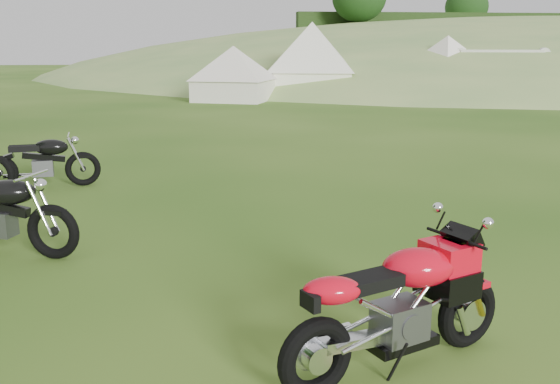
{
  "coord_description": "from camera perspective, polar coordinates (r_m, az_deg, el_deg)",
  "views": [
    {
      "loc": [
        -0.8,
        -5.71,
        2.16
      ],
      "look_at": [
        -0.06,
        0.4,
        0.68
      ],
      "focal_mm": 40.0,
      "sensor_mm": 36.0,
      "label": 1
    }
  ],
  "objects": [
    {
      "name": "tent_right",
      "position": [
        28.0,
        14.99,
        11.22
      ],
      "size": [
        3.86,
        3.86,
        2.52
      ],
      "primitive_type": null,
      "rotation": [
        0.0,
        0.0,
        0.43
      ],
      "color": "white",
      "rests_on": "ground"
    },
    {
      "name": "tent_mid",
      "position": [
        26.4,
        2.93,
        11.89
      ],
      "size": [
        3.9,
        3.9,
        2.84
      ],
      "primitive_type": null,
      "rotation": [
        0.0,
        0.0,
        -0.21
      ],
      "color": "white",
      "rests_on": "ground"
    },
    {
      "name": "vintage_moto_d",
      "position": [
        10.05,
        -21.0,
        2.74
      ],
      "size": [
        1.69,
        0.64,
        0.87
      ],
      "primitive_type": null,
      "rotation": [
        0.0,
        0.0,
        0.16
      ],
      "color": "black",
      "rests_on": "ground"
    },
    {
      "name": "caravan",
      "position": [
        28.6,
        19.32,
        10.36
      ],
      "size": [
        4.46,
        3.03,
        1.92
      ],
      "primitive_type": null,
      "rotation": [
        0.0,
        0.0,
        -0.32
      ],
      "color": "silver",
      "rests_on": "ground"
    },
    {
      "name": "hedgerow",
      "position": [
        52.05,
        21.88,
        10.18
      ],
      "size": [
        36.0,
        1.2,
        8.6
      ],
      "primitive_type": null,
      "color": "black",
      "rests_on": "ground"
    },
    {
      "name": "ground",
      "position": [
        6.15,
        1.0,
        -7.0
      ],
      "size": [
        120.0,
        120.0,
        0.0
      ],
      "primitive_type": "plane",
      "color": "#214B10",
      "rests_on": "ground"
    },
    {
      "name": "tent_left",
      "position": [
        24.04,
        -4.25,
        11.01
      ],
      "size": [
        3.37,
        3.37,
        2.25
      ],
      "primitive_type": null,
      "rotation": [
        0.0,
        0.0,
        -0.37
      ],
      "color": "silver",
      "rests_on": "ground"
    },
    {
      "name": "sport_motorcycle",
      "position": [
        4.24,
        10.82,
        -9.38
      ],
      "size": [
        1.78,
        1.1,
        1.05
      ],
      "primitive_type": null,
      "rotation": [
        0.0,
        0.0,
        0.41
      ],
      "color": "red",
      "rests_on": "ground"
    },
    {
      "name": "hillside",
      "position": [
        52.05,
        21.88,
        10.18
      ],
      "size": [
        80.0,
        64.0,
        8.0
      ],
      "primitive_type": "ellipsoid",
      "color": "#67924A",
      "rests_on": "ground"
    }
  ]
}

